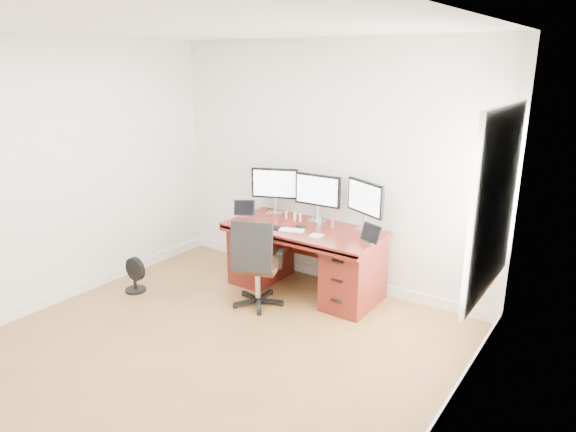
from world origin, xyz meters
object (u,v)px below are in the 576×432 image
Objects in this scene: office_chair at (256,278)px; keyboard at (292,230)px; desk at (305,257)px; floor_fan at (134,275)px; monitor_center at (317,192)px.

keyboard is at bearing 44.75° from office_chair.
desk is at bearing 61.03° from keyboard.
desk is at bearing 35.68° from floor_fan.
office_chair reaches higher than keyboard.
monitor_center is at bearing 66.39° from keyboard.
monitor_center is at bearing 53.97° from office_chair.
floor_fan is (-1.54, -1.09, -0.21)m from desk.
keyboard reaches higher than floor_fan.
keyboard is at bearing 30.80° from floor_fan.
office_chair reaches higher than floor_fan.
floor_fan is at bearing -141.72° from monitor_center.
office_chair is 0.62m from keyboard.
office_chair is 2.46× the size of floor_fan.
monitor_center is (0.21, 0.84, 0.77)m from office_chair.
desk is at bearing 48.94° from office_chair.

